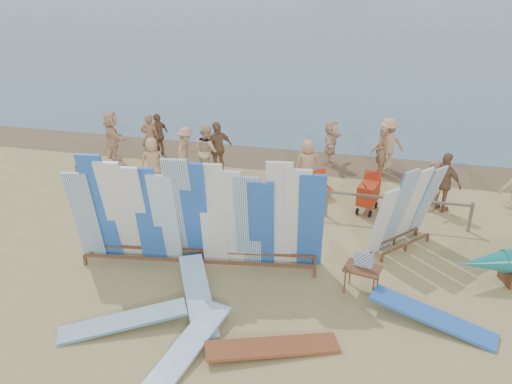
% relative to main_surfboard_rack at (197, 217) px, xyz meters
% --- Properties ---
extents(ground, '(160.00, 160.00, 0.00)m').
position_rel_main_surfboard_rack_xyz_m(ground, '(0.81, 0.32, -1.39)').
color(ground, tan).
rests_on(ground, ground).
extents(wet_sand_strip, '(40.00, 2.60, 0.01)m').
position_rel_main_surfboard_rack_xyz_m(wet_sand_strip, '(0.81, 7.52, -1.39)').
color(wet_sand_strip, brown).
rests_on(wet_sand_strip, ground).
extents(fence, '(12.08, 0.08, 0.90)m').
position_rel_main_surfboard_rack_xyz_m(fence, '(0.81, 3.32, -0.76)').
color(fence, '#6B5F51').
rests_on(fence, ground).
extents(main_surfboard_rack, '(6.20, 1.53, 3.07)m').
position_rel_main_surfboard_rack_xyz_m(main_surfboard_rack, '(0.00, 0.00, 0.00)').
color(main_surfboard_rack, brown).
rests_on(main_surfboard_rack, ground).
extents(side_surfboard_rack, '(1.90, 2.01, 2.43)m').
position_rel_main_surfboard_rack_xyz_m(side_surfboard_rack, '(4.94, 1.98, -0.29)').
color(side_surfboard_rack, brown).
rests_on(side_surfboard_rack, ground).
extents(vendor_table, '(0.92, 0.74, 1.07)m').
position_rel_main_surfboard_rack_xyz_m(vendor_table, '(4.01, -0.22, -1.03)').
color(vendor_table, brown).
rests_on(vendor_table, ground).
extents(flat_board_c, '(2.71, 1.53, 0.22)m').
position_rel_main_surfboard_rack_xyz_m(flat_board_c, '(2.40, -2.63, -1.39)').
color(flat_board_c, '#974D29').
rests_on(flat_board_c, ground).
extents(flat_board_b, '(1.16, 2.75, 0.30)m').
position_rel_main_surfboard_rack_xyz_m(flat_board_b, '(0.75, -3.06, -1.39)').
color(flat_board_b, '#9AC9F6').
rests_on(flat_board_b, ground).
extents(flat_board_a, '(1.68, 2.66, 0.43)m').
position_rel_main_surfboard_rack_xyz_m(flat_board_a, '(0.43, -1.45, -1.39)').
color(flat_board_a, '#9AC9F6').
rests_on(flat_board_a, ground).
extents(flat_board_e, '(2.65, 1.74, 0.33)m').
position_rel_main_surfboard_rack_xyz_m(flat_board_e, '(-0.84, -2.63, -1.39)').
color(flat_board_e, white).
rests_on(flat_board_e, ground).
extents(flat_board_d, '(2.73, 1.32, 0.40)m').
position_rel_main_surfboard_rack_xyz_m(flat_board_d, '(5.56, -1.06, -1.39)').
color(flat_board_d, blue).
rests_on(flat_board_d, ground).
extents(beach_chair_left, '(0.50, 0.52, 0.77)m').
position_rel_main_surfboard_rack_xyz_m(beach_chair_left, '(1.00, 4.33, -1.16)').
color(beach_chair_left, red).
rests_on(beach_chair_left, ground).
extents(beach_chair_right, '(0.77, 0.77, 0.86)m').
position_rel_main_surfboard_rack_xyz_m(beach_chair_right, '(2.52, 4.55, -1.14)').
color(beach_chair_right, red).
rests_on(beach_chair_right, ground).
extents(stroller, '(0.78, 0.97, 1.18)m').
position_rel_main_surfboard_rack_xyz_m(stroller, '(3.98, 3.94, -0.92)').
color(stroller, red).
rests_on(stroller, ground).
extents(beachgoer_5, '(0.63, 1.58, 1.66)m').
position_rel_main_surfboard_rack_xyz_m(beachgoer_5, '(2.51, 7.31, -0.56)').
color(beachgoer_5, beige).
rests_on(beachgoer_5, ground).
extents(beachgoer_4, '(1.08, 1.13, 1.86)m').
position_rel_main_surfboard_rack_xyz_m(beachgoer_4, '(-1.17, 5.64, -0.46)').
color(beachgoer_4, '#8C6042').
rests_on(beachgoer_4, ground).
extents(beachgoer_7, '(0.53, 0.69, 1.67)m').
position_rel_main_surfboard_rack_xyz_m(beachgoer_7, '(4.27, 6.84, -0.56)').
color(beachgoer_7, '#8C6042').
rests_on(beachgoer_7, ground).
extents(beachgoer_11, '(1.57, 1.58, 1.81)m').
position_rel_main_surfboard_rack_xyz_m(beachgoer_11, '(-5.29, 6.02, -0.48)').
color(beachgoer_11, beige).
rests_on(beachgoer_11, ground).
extents(beachgoer_9, '(1.31, 0.93, 1.88)m').
position_rel_main_surfboard_rack_xyz_m(beachgoer_9, '(4.47, 7.31, -0.45)').
color(beachgoer_9, tan).
rests_on(beachgoer_9, ground).
extents(beachgoer_6, '(0.88, 0.60, 1.63)m').
position_rel_main_surfboard_rack_xyz_m(beachgoer_6, '(1.98, 5.21, -0.57)').
color(beachgoer_6, tan).
rests_on(beachgoer_6, ground).
extents(beachgoer_3, '(0.51, 1.08, 1.62)m').
position_rel_main_surfboard_rack_xyz_m(beachgoer_3, '(-2.29, 5.55, -0.58)').
color(beachgoer_3, tan).
rests_on(beachgoer_3, ground).
extents(beachgoer_2, '(0.92, 0.91, 1.80)m').
position_rel_main_surfboard_rack_xyz_m(beachgoer_2, '(-1.49, 5.40, -0.49)').
color(beachgoer_2, beige).
rests_on(beachgoer_2, ground).
extents(beachgoer_extra_1, '(0.67, 1.04, 1.64)m').
position_rel_main_surfboard_rack_xyz_m(beachgoer_extra_1, '(-3.76, 6.69, -0.57)').
color(beachgoer_extra_1, '#8C6042').
rests_on(beachgoer_extra_1, ground).
extents(beachgoer_1, '(0.71, 0.50, 1.76)m').
position_rel_main_surfboard_rack_xyz_m(beachgoer_1, '(-3.91, 6.23, -0.51)').
color(beachgoer_1, '#8C6042').
rests_on(beachgoer_1, ground).
extents(beachgoer_0, '(0.87, 0.62, 1.61)m').
position_rel_main_surfboard_rack_xyz_m(beachgoer_0, '(-2.99, 4.29, -0.58)').
color(beachgoer_0, tan).
rests_on(beachgoer_0, ground).
extents(beachgoer_8, '(0.46, 0.81, 1.59)m').
position_rel_main_surfboard_rack_xyz_m(beachgoer_8, '(5.78, 4.45, -0.60)').
color(beachgoer_8, beige).
rests_on(beachgoer_8, ground).
extents(beachgoer_10, '(1.15, 1.01, 1.84)m').
position_rel_main_surfboard_rack_xyz_m(beachgoer_10, '(6.13, 4.47, -0.47)').
color(beachgoer_10, '#8C6042').
rests_on(beachgoer_10, ground).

